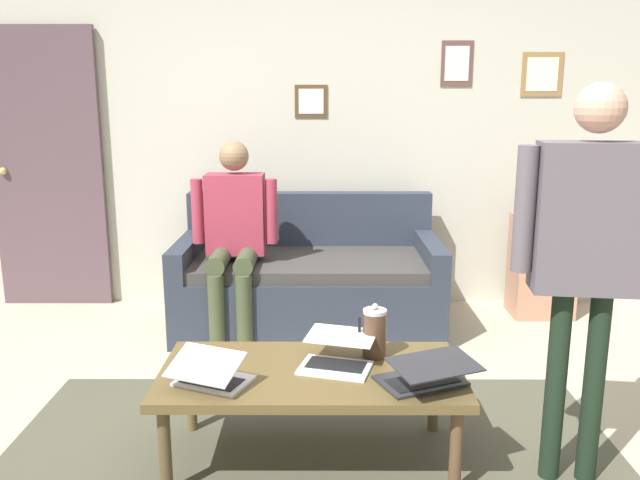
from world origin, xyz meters
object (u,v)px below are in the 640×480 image
object	(u,v)px
french_press	(374,333)
person_seated	(234,229)
flower_vase	(548,195)
laptop_left	(211,375)
person_standing	(588,237)
couch	(309,282)
interior_door	(47,170)
side_shelf	(542,266)
coffee_table	(311,379)
laptop_center	(337,356)
laptop_right	(425,375)

from	to	relation	value
french_press	person_seated	bearing A→B (deg)	-59.26
french_press	flower_vase	xyz separation A→B (m)	(-1.35, -1.78, 0.35)
laptop_left	person_standing	bearing A→B (deg)	-179.82
couch	person_seated	bearing A→B (deg)	25.70
interior_door	side_shelf	bearing A→B (deg)	175.78
coffee_table	flower_vase	size ratio (longest dim) A/B	2.93
laptop_center	interior_door	bearing A→B (deg)	-45.70
interior_door	laptop_left	xyz separation A→B (m)	(-1.58, 2.33, -0.57)
person_standing	flower_vase	bearing A→B (deg)	-105.29
laptop_left	flower_vase	bearing A→B (deg)	-134.50
interior_door	laptop_left	world-z (taller)	interior_door
couch	laptop_right	bearing A→B (deg)	105.20
french_press	side_shelf	size ratio (longest dim) A/B	0.34
couch	coffee_table	bearing A→B (deg)	91.48
laptop_center	side_shelf	world-z (taller)	side_shelf
flower_vase	french_press	bearing A→B (deg)	52.83
laptop_center	couch	bearing A→B (deg)	-84.63
laptop_center	person_seated	bearing A→B (deg)	-66.34
coffee_table	side_shelf	size ratio (longest dim) A/B	1.75
laptop_left	interior_door	bearing A→B (deg)	-55.86
person_standing	laptop_left	bearing A→B (deg)	0.18
coffee_table	person_seated	size ratio (longest dim) A/B	1.00
french_press	side_shelf	distance (m)	2.24
couch	side_shelf	bearing A→B (deg)	-172.41
laptop_center	laptop_right	distance (m)	0.40
couch	laptop_center	distance (m)	1.67
laptop_left	coffee_table	bearing A→B (deg)	-160.73
couch	person_seated	world-z (taller)	person_seated
couch	flower_vase	distance (m)	1.78
couch	coffee_table	xyz separation A→B (m)	(-0.04, 1.70, 0.07)
couch	french_press	bearing A→B (deg)	101.66
laptop_left	side_shelf	bearing A→B (deg)	-134.49
coffee_table	laptop_right	size ratio (longest dim) A/B	2.96
coffee_table	laptop_right	xyz separation A→B (m)	(-0.46, 0.15, 0.09)
person_seated	laptop_right	bearing A→B (deg)	120.94
laptop_left	person_seated	size ratio (longest dim) A/B	0.28
laptop_right	side_shelf	size ratio (longest dim) A/B	0.59
laptop_center	laptop_right	size ratio (longest dim) A/B	0.88
laptop_center	person_seated	xyz separation A→B (m)	(0.63, -1.43, 0.27)
person_standing	person_seated	xyz separation A→B (m)	(1.58, -1.61, -0.30)
coffee_table	laptop_center	xyz separation A→B (m)	(-0.11, -0.05, 0.08)
french_press	person_standing	distance (m)	0.97
couch	side_shelf	size ratio (longest dim) A/B	2.39
side_shelf	flower_vase	xyz separation A→B (m)	(-0.00, 0.00, 0.52)
laptop_left	person_seated	world-z (taller)	person_seated
couch	coffee_table	size ratio (longest dim) A/B	1.37
couch	side_shelf	xyz separation A→B (m)	(-1.67, -0.22, 0.06)
interior_door	person_standing	size ratio (longest dim) A/B	1.28
interior_door	side_shelf	xyz separation A→B (m)	(-3.61, 0.27, -0.66)
couch	french_press	xyz separation A→B (m)	(-0.32, 1.56, 0.23)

